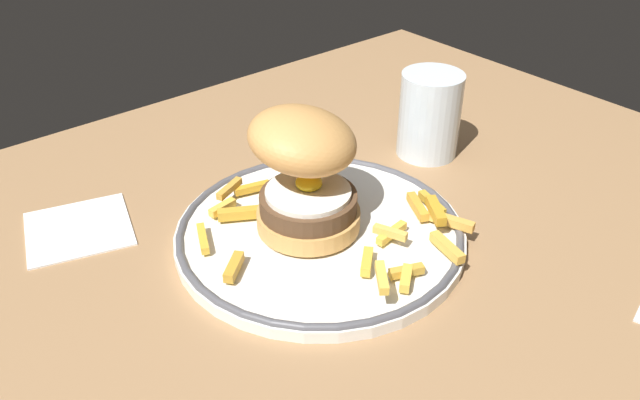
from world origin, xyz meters
TOP-DOWN VIEW (x-y plane):
  - ground_plane at (0.00, 0.00)cm, footprint 111.64×80.98cm
  - dinner_plate at (3.95, 1.36)cm, footprint 28.38×28.38cm
  - burger at (3.43, 2.93)cm, footprint 15.03×14.95cm
  - fries_pile at (5.43, -1.74)cm, footprint 23.74×23.82cm
  - water_glass at (25.09, 6.59)cm, footprint 7.26×7.26cm
  - napkin at (-13.81, 18.16)cm, footprint 12.48×12.36cm

SIDE VIEW (x-z plane):
  - ground_plane at x=0.00cm, z-range -4.00..0.00cm
  - napkin at x=-13.81cm, z-range 0.00..0.40cm
  - dinner_plate at x=3.95cm, z-range 0.04..1.64cm
  - fries_pile at x=5.43cm, z-range 1.07..3.43cm
  - water_glass at x=25.09cm, z-range -0.51..9.60cm
  - burger at x=3.43cm, z-range 1.45..13.68cm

